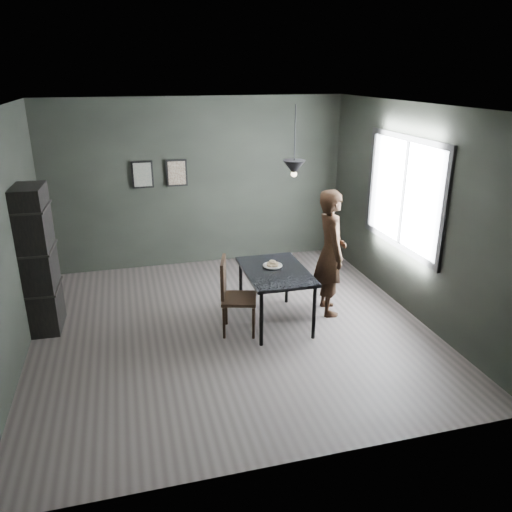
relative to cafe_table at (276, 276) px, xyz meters
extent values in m
plane|color=#383230|center=(-0.60, 0.00, -0.67)|extent=(5.00, 5.00, 0.00)
cube|color=black|center=(-0.60, 2.50, 0.73)|extent=(5.00, 0.10, 2.80)
cube|color=silver|center=(-0.60, 0.00, 2.13)|extent=(5.00, 5.00, 0.02)
cube|color=white|center=(1.88, 0.20, 0.93)|extent=(0.02, 1.80, 1.40)
cube|color=black|center=(1.87, 0.20, 0.93)|extent=(0.04, 1.96, 1.56)
cube|color=black|center=(0.00, 0.00, 0.06)|extent=(0.80, 1.20, 0.04)
cylinder|color=black|center=(-0.34, -0.54, -0.32)|extent=(0.05, 0.05, 0.71)
cylinder|color=black|center=(0.34, -0.54, -0.32)|extent=(0.05, 0.05, 0.71)
cylinder|color=black|center=(-0.34, 0.54, -0.32)|extent=(0.05, 0.05, 0.71)
cylinder|color=black|center=(0.34, 0.54, -0.32)|extent=(0.05, 0.05, 0.71)
cylinder|color=white|center=(0.00, 0.13, 0.08)|extent=(0.23, 0.23, 0.01)
torus|color=beige|center=(0.03, 0.15, 0.11)|extent=(0.10, 0.10, 0.04)
torus|color=beige|center=(-0.02, 0.17, 0.11)|extent=(0.10, 0.10, 0.04)
torus|color=beige|center=(-0.04, 0.11, 0.11)|extent=(0.10, 0.10, 0.04)
torus|color=beige|center=(0.01, 0.09, 0.11)|extent=(0.10, 0.10, 0.04)
torus|color=beige|center=(0.00, 0.13, 0.14)|extent=(0.14, 0.14, 0.05)
imported|color=black|center=(0.81, 0.12, 0.20)|extent=(0.50, 0.68, 1.74)
cube|color=black|center=(-0.52, -0.13, -0.21)|extent=(0.53, 0.53, 0.04)
cube|color=black|center=(-0.70, -0.07, 0.09)|extent=(0.16, 0.42, 0.47)
cylinder|color=black|center=(-0.75, -0.25, -0.46)|extent=(0.04, 0.04, 0.42)
cylinder|color=black|center=(-0.39, -0.35, -0.46)|extent=(0.04, 0.04, 0.42)
cylinder|color=black|center=(-0.64, 0.10, -0.46)|extent=(0.04, 0.04, 0.42)
cylinder|color=black|center=(-0.29, 0.00, -0.46)|extent=(0.04, 0.04, 0.42)
cube|color=black|center=(-2.92, 0.63, 0.27)|extent=(0.38, 0.64, 1.89)
cylinder|color=black|center=(0.25, 0.10, 1.75)|extent=(0.01, 0.01, 0.75)
cone|color=black|center=(0.25, 0.10, 1.38)|extent=(0.28, 0.28, 0.18)
sphere|color=#FFE0B2|center=(0.25, 0.10, 1.30)|extent=(0.07, 0.07, 0.07)
cube|color=black|center=(-1.50, 2.47, 0.93)|extent=(0.34, 0.03, 0.44)
cube|color=#435F53|center=(-1.50, 2.45, 0.93)|extent=(0.28, 0.01, 0.38)
cube|color=black|center=(-0.95, 2.47, 0.93)|extent=(0.34, 0.03, 0.44)
cube|color=brown|center=(-0.95, 2.45, 0.93)|extent=(0.28, 0.01, 0.38)
camera|label=1|loc=(-1.79, -5.72, 2.51)|focal=35.00mm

